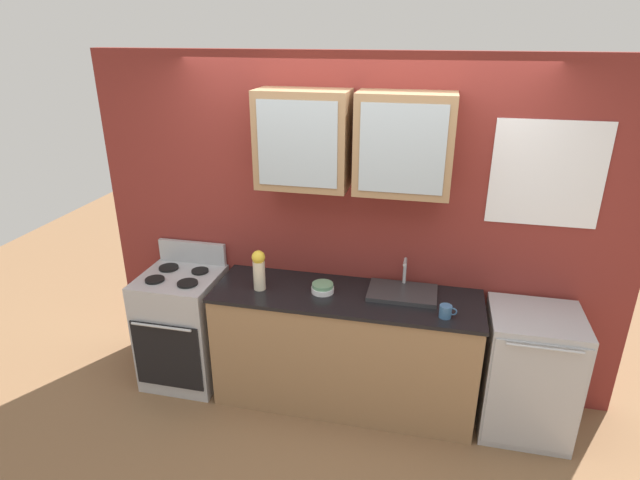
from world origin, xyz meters
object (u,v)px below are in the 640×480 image
stove_range (184,327)px  vase (259,269)px  dishwasher (528,373)px  sink_faucet (402,292)px  bowl_stack (323,288)px  cup_near_sink (446,311)px

stove_range → vase: 0.92m
stove_range → dishwasher: size_ratio=1.20×
sink_faucet → vase: bearing=-171.8°
bowl_stack → cup_near_sink: bearing=-10.7°
sink_faucet → dishwasher: size_ratio=0.53×
cup_near_sink → vase: bearing=175.3°
stove_range → sink_faucet: 1.77m
stove_range → sink_faucet: sink_faucet is taller
stove_range → cup_near_sink: bearing=-4.6°
sink_faucet → vase: size_ratio=1.61×
bowl_stack → vase: bearing=-173.2°
bowl_stack → cup_near_sink: size_ratio=1.41×
cup_near_sink → dishwasher: size_ratio=0.13×
stove_range → sink_faucet: (1.70, 0.09, 0.47)m
bowl_stack → sink_faucet: bearing=9.2°
cup_near_sink → dishwasher: cup_near_sink is taller
sink_faucet → bowl_stack: sink_faucet is taller
bowl_stack → vase: size_ratio=0.54×
dishwasher → cup_near_sink: bearing=-165.5°
stove_range → dishwasher: 2.61m
sink_faucet → dishwasher: (0.91, -0.10, -0.48)m
bowl_stack → dishwasher: size_ratio=0.18×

